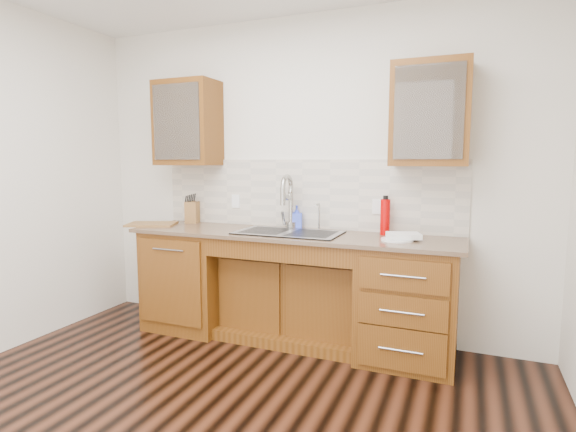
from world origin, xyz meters
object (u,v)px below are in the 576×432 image
at_px(knife_block, 193,212).
at_px(cutting_board, 152,224).
at_px(water_bottle, 385,217).
at_px(soap_bottle, 297,217).
at_px(plate, 397,240).

relative_size(knife_block, cutting_board, 0.47).
xyz_separation_m(water_bottle, knife_block, (-1.81, 0.04, -0.04)).
distance_m(soap_bottle, plate, 0.95).
distance_m(soap_bottle, knife_block, 1.05).
xyz_separation_m(soap_bottle, knife_block, (-1.05, -0.01, 0.00)).
height_order(soap_bottle, plate, soap_bottle).
bearing_deg(soap_bottle, cutting_board, 175.51).
bearing_deg(plate, soap_bottle, 161.98).
relative_size(plate, cutting_board, 0.56).
distance_m(water_bottle, cutting_board, 2.07).
bearing_deg(knife_block, soap_bottle, -15.77).
distance_m(plate, knife_block, 1.97).
height_order(soap_bottle, cutting_board, soap_bottle).
bearing_deg(cutting_board, plate, 0.63).
xyz_separation_m(water_bottle, cutting_board, (-2.05, -0.26, -0.13)).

